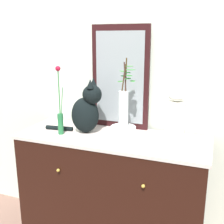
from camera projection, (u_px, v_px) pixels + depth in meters
The scene contains 8 objects.
wall_back at pixel (126, 77), 2.19m from camera, with size 4.40×0.08×2.60m, color silver.
sideboard at pixel (112, 193), 2.11m from camera, with size 1.37×0.51×0.92m.
mirror_leaning at pixel (120, 78), 2.10m from camera, with size 0.45×0.03×0.78m.
cat_sitting at pixel (86, 110), 2.04m from camera, with size 0.44×0.19×0.40m.
vase_slim_green at pixel (60, 114), 2.00m from camera, with size 0.05×0.04×0.50m.
bowl_porcelain at pixel (123, 131), 2.00m from camera, with size 0.18×0.18×0.07m, color white.
vase_glass_clear at pixel (124, 105), 1.95m from camera, with size 0.15×0.14×0.49m.
jar_lidded_porcelain at pixel (176, 120), 1.79m from camera, with size 0.11×0.11×0.38m.
Camera 1 is at (0.66, -1.76, 1.60)m, focal length 44.63 mm.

